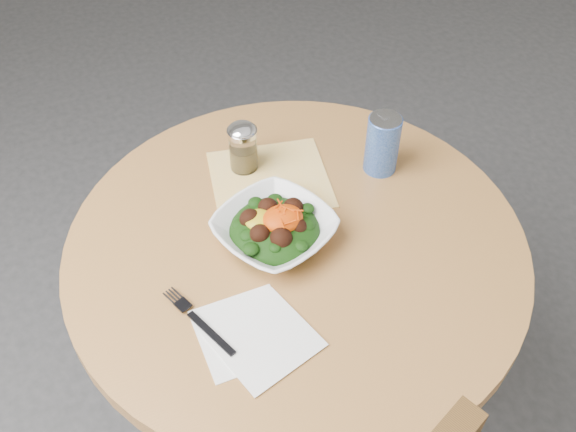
% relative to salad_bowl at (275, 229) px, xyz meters
% --- Properties ---
extents(ground, '(6.00, 6.00, 0.00)m').
position_rel_salad_bowl_xyz_m(ground, '(0.04, -0.02, -0.78)').
color(ground, '#303032').
rests_on(ground, ground).
extents(table, '(0.90, 0.90, 0.75)m').
position_rel_salad_bowl_xyz_m(table, '(0.04, -0.02, -0.23)').
color(table, black).
rests_on(table, ground).
extents(cloth_napkin, '(0.29, 0.27, 0.00)m').
position_rel_salad_bowl_xyz_m(cloth_napkin, '(0.06, 0.16, -0.03)').
color(cloth_napkin, orange).
rests_on(cloth_napkin, table).
extents(paper_napkins, '(0.20, 0.20, 0.00)m').
position_rel_salad_bowl_xyz_m(paper_napkins, '(-0.12, -0.19, -0.03)').
color(paper_napkins, white).
rests_on(paper_napkins, table).
extents(salad_bowl, '(0.28, 0.28, 0.08)m').
position_rel_salad_bowl_xyz_m(salad_bowl, '(0.00, 0.00, 0.00)').
color(salad_bowl, white).
rests_on(salad_bowl, table).
extents(fork, '(0.08, 0.18, 0.00)m').
position_rel_salad_bowl_xyz_m(fork, '(-0.20, -0.12, -0.02)').
color(fork, black).
rests_on(fork, table).
extents(spice_shaker, '(0.06, 0.06, 0.11)m').
position_rel_salad_bowl_xyz_m(spice_shaker, '(0.03, 0.22, 0.03)').
color(spice_shaker, silver).
rests_on(spice_shaker, table).
extents(beverage_can, '(0.07, 0.07, 0.14)m').
position_rel_salad_bowl_xyz_m(beverage_can, '(0.29, 0.09, 0.04)').
color(beverage_can, '#0D3194').
rests_on(beverage_can, table).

